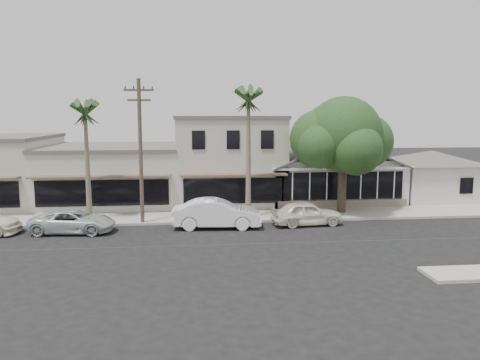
{
  "coord_description": "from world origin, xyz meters",
  "views": [
    {
      "loc": [
        -5.83,
        -23.95,
        6.8
      ],
      "look_at": [
        -2.77,
        6.0,
        2.61
      ],
      "focal_mm": 35.0,
      "sensor_mm": 36.0,
      "label": 1
    }
  ],
  "objects": [
    {
      "name": "ground",
      "position": [
        0.0,
        0.0,
        0.0
      ],
      "size": [
        140.0,
        140.0,
        0.0
      ],
      "primitive_type": "plane",
      "color": "black",
      "rests_on": "ground"
    },
    {
      "name": "row_building_midnear",
      "position": [
        -12.0,
        13.5,
        2.1
      ],
      "size": [
        10.0,
        10.0,
        4.2
      ],
      "primitive_type": "cube",
      "color": "beige",
      "rests_on": "ground"
    },
    {
      "name": "row_building_near",
      "position": [
        -3.0,
        13.5,
        3.25
      ],
      "size": [
        8.0,
        10.0,
        6.5
      ],
      "primitive_type": "cube",
      "color": "beige",
      "rests_on": "ground"
    },
    {
      "name": "car_2",
      "position": [
        -12.8,
        3.49,
        0.66
      ],
      "size": [
        4.96,
        2.63,
        1.33
      ],
      "primitive_type": "imported",
      "rotation": [
        0.0,
        0.0,
        1.48
      ],
      "color": "#B0BEBA",
      "rests_on": "ground"
    },
    {
      "name": "side_cottage",
      "position": [
        13.2,
        11.5,
        1.5
      ],
      "size": [
        6.0,
        6.0,
        3.0
      ],
      "primitive_type": "cube",
      "color": "silver",
      "rests_on": "ground"
    },
    {
      "name": "palm_mid",
      "position": [
        -12.45,
        6.28,
        6.96
      ],
      "size": [
        3.33,
        3.33,
        8.13
      ],
      "color": "#726651",
      "rests_on": "ground"
    },
    {
      "name": "utility_pole",
      "position": [
        -9.0,
        5.2,
        4.79
      ],
      "size": [
        1.8,
        0.24,
        9.0
      ],
      "color": "brown",
      "rests_on": "ground"
    },
    {
      "name": "shade_tree",
      "position": [
        4.31,
        7.15,
        5.32
      ],
      "size": [
        7.28,
        6.58,
        8.08
      ],
      "rotation": [
        0.0,
        0.0,
        0.31
      ],
      "color": "#46362B",
      "rests_on": "ground"
    },
    {
      "name": "car_0",
      "position": [
        1.2,
        3.96,
        0.74
      ],
      "size": [
        4.53,
        2.21,
        1.49
      ],
      "primitive_type": "imported",
      "rotation": [
        0.0,
        0.0,
        1.68
      ],
      "color": "silver",
      "rests_on": "ground"
    },
    {
      "name": "corner_shop",
      "position": [
        5.0,
        12.47,
        2.62
      ],
      "size": [
        10.4,
        8.6,
        5.1
      ],
      "color": "silver",
      "rests_on": "ground"
    },
    {
      "name": "sidewalk_north",
      "position": [
        -8.0,
        6.75,
        0.07
      ],
      "size": [
        90.0,
        3.5,
        0.15
      ],
      "primitive_type": "cube",
      "color": "#9E9991",
      "rests_on": "ground"
    },
    {
      "name": "palm_east",
      "position": [
        -2.23,
        5.92,
        7.74
      ],
      "size": [
        2.66,
        2.66,
        9.0
      ],
      "color": "#726651",
      "rests_on": "ground"
    },
    {
      "name": "car_1",
      "position": [
        -4.41,
        3.83,
        0.88
      ],
      "size": [
        5.45,
        2.22,
        1.76
      ],
      "primitive_type": "imported",
      "rotation": [
        0.0,
        0.0,
        1.5
      ],
      "color": "white",
      "rests_on": "ground"
    }
  ]
}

